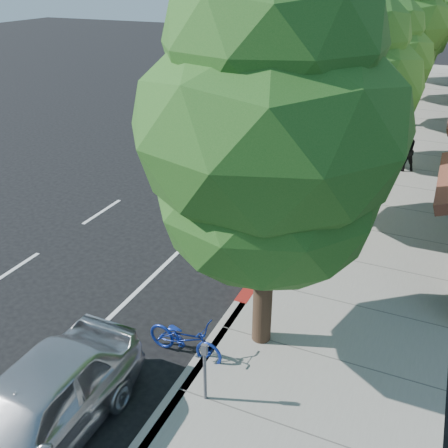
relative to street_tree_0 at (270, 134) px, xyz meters
The scene contains 18 objects.
ground 5.14m from the street_tree_0, 114.23° to the left, with size 120.00×120.00×0.00m, color black.
sidewalk 11.09m from the street_tree_0, 82.03° to the left, with size 4.60×56.00×0.15m, color gray.
curb 11.03m from the street_tree_0, 95.14° to the left, with size 0.30×56.00×0.15m, color #9E998E.
curb_red_segment 5.54m from the street_tree_0, 106.70° to the left, with size 0.32×4.00×0.15m, color maroon.
street_tree_0 is the anchor object (origin of this frame).
street_tree_1 6.01m from the street_tree_0, 90.00° to the left, with size 4.40×4.40×6.94m.
street_tree_2 12.02m from the street_tree_0, 90.00° to the left, with size 4.22×4.22×6.56m.
street_tree_3 18.00m from the street_tree_0, 90.00° to the left, with size 4.47×4.47×7.62m.
street_tree_4 24.00m from the street_tree_0, 90.00° to the left, with size 4.48×4.48×7.06m.
street_tree_5 30.00m from the street_tree_0, 90.00° to the left, with size 5.10×5.10×7.13m.
cyclist 5.03m from the street_tree_0, 113.48° to the left, with size 0.70×0.46×1.92m, color white.
bicycle 4.51m from the street_tree_0, 142.43° to the right, with size 0.60×1.73×0.91m, color navy.
silver_suv 8.57m from the street_tree_0, 100.57° to the left, with size 2.47×5.36×1.49m, color silver.
dark_sedan 12.08m from the street_tree_0, 105.74° to the left, with size 1.55×4.45×1.47m, color black.
white_pickup 18.62m from the street_tree_0, 94.64° to the left, with size 2.23×5.48×1.59m, color #BBBBBB.
dark_suv_far 25.80m from the street_tree_0, 94.69° to the left, with size 2.04×5.06×1.73m, color black.
near_car_a 6.09m from the street_tree_0, 122.61° to the right, with size 1.79×4.45×1.52m, color silver.
pedestrian 12.36m from the street_tree_0, 82.21° to the left, with size 0.80×0.63×1.65m, color black.
Camera 1 is at (3.60, -9.98, 7.19)m, focal length 40.00 mm.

